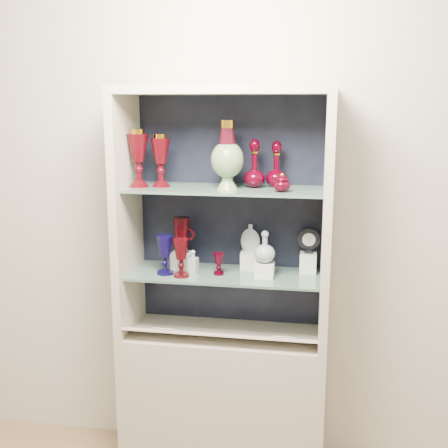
% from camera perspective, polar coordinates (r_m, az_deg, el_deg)
% --- Properties ---
extents(wall_back, '(3.50, 0.02, 2.80)m').
position_cam_1_polar(wall_back, '(2.86, 0.75, 2.88)').
color(wall_back, beige).
rests_on(wall_back, ground).
extents(cabinet_base, '(1.00, 0.40, 0.75)m').
position_cam_1_polar(cabinet_base, '(3.00, 0.00, -17.56)').
color(cabinet_base, beige).
rests_on(cabinet_base, ground).
extents(cabinet_back_panel, '(0.98, 0.02, 1.15)m').
position_cam_1_polar(cabinet_back_panel, '(2.84, 0.65, 1.29)').
color(cabinet_back_panel, black).
rests_on(cabinet_back_panel, cabinet_base).
extents(cabinet_side_left, '(0.04, 0.40, 1.15)m').
position_cam_1_polar(cabinet_side_left, '(2.78, -9.81, 0.86)').
color(cabinet_side_left, beige).
rests_on(cabinet_side_left, cabinet_base).
extents(cabinet_side_right, '(0.04, 0.40, 1.15)m').
position_cam_1_polar(cabinet_side_right, '(2.62, 10.40, 0.16)').
color(cabinet_side_right, beige).
rests_on(cabinet_side_right, cabinet_base).
extents(cabinet_top_cap, '(1.00, 0.40, 0.04)m').
position_cam_1_polar(cabinet_top_cap, '(2.60, 0.00, 13.47)').
color(cabinet_top_cap, beige).
rests_on(cabinet_top_cap, cabinet_side_left).
extents(shelf_lower, '(0.92, 0.34, 0.01)m').
position_cam_1_polar(shelf_lower, '(2.75, 0.07, -5.14)').
color(shelf_lower, slate).
rests_on(shelf_lower, cabinet_side_left).
extents(shelf_upper, '(0.92, 0.34, 0.01)m').
position_cam_1_polar(shelf_upper, '(2.65, 0.07, 3.56)').
color(shelf_upper, slate).
rests_on(shelf_upper, cabinet_side_left).
extents(label_ledge, '(0.92, 0.17, 0.09)m').
position_cam_1_polar(label_ledge, '(2.72, -0.40, -11.27)').
color(label_ledge, beige).
rests_on(label_ledge, cabinet_base).
extents(label_card_0, '(0.10, 0.06, 0.03)m').
position_cam_1_polar(label_card_0, '(2.68, 6.07, -11.35)').
color(label_card_0, white).
rests_on(label_card_0, label_ledge).
extents(label_card_1, '(0.10, 0.06, 0.03)m').
position_cam_1_polar(label_card_1, '(2.77, -6.02, -10.55)').
color(label_card_1, white).
rests_on(label_card_1, label_ledge).
extents(pedestal_lamp_left, '(0.14, 0.14, 0.27)m').
position_cam_1_polar(pedestal_lamp_left, '(2.71, -8.70, 6.63)').
color(pedestal_lamp_left, '#4B070E').
rests_on(pedestal_lamp_left, shelf_upper).
extents(pedestal_lamp_right, '(0.11, 0.11, 0.25)m').
position_cam_1_polar(pedestal_lamp_right, '(2.70, -6.46, 6.44)').
color(pedestal_lamp_right, '#4B070E').
rests_on(pedestal_lamp_right, shelf_upper).
extents(enamel_urn, '(0.18, 0.18, 0.32)m').
position_cam_1_polar(enamel_urn, '(2.61, 0.34, 7.04)').
color(enamel_urn, '#0B4924').
rests_on(enamel_urn, shelf_upper).
extents(ruby_decanter_a, '(0.13, 0.13, 0.26)m').
position_cam_1_polar(ruby_decanter_a, '(2.65, 3.12, 6.46)').
color(ruby_decanter_a, '#40000F').
rests_on(ruby_decanter_a, shelf_upper).
extents(ruby_decanter_b, '(0.13, 0.13, 0.23)m').
position_cam_1_polar(ruby_decanter_b, '(2.67, 5.35, 6.21)').
color(ruby_decanter_b, '#40000F').
rests_on(ruby_decanter_b, shelf_upper).
extents(lidded_bowl, '(0.10, 0.10, 0.09)m').
position_cam_1_polar(lidded_bowl, '(2.54, 5.90, 4.25)').
color(lidded_bowl, '#40000F').
rests_on(lidded_bowl, shelf_upper).
extents(cobalt_goblet, '(0.09, 0.09, 0.19)m').
position_cam_1_polar(cobalt_goblet, '(2.72, -6.02, -3.14)').
color(cobalt_goblet, '#0D0740').
rests_on(cobalt_goblet, shelf_lower).
extents(ruby_goblet_tall, '(0.09, 0.09, 0.18)m').
position_cam_1_polar(ruby_goblet_tall, '(2.68, -4.38, -3.44)').
color(ruby_goblet_tall, '#4B070E').
rests_on(ruby_goblet_tall, shelf_lower).
extents(ruby_goblet_small, '(0.06, 0.06, 0.11)m').
position_cam_1_polar(ruby_goblet_small, '(2.71, -0.54, -4.08)').
color(ruby_goblet_small, '#40000F').
rests_on(ruby_goblet_small, shelf_lower).
extents(riser_ruby_pitcher, '(0.10, 0.10, 0.08)m').
position_cam_1_polar(riser_ruby_pitcher, '(2.83, -4.27, -3.68)').
color(riser_ruby_pitcher, silver).
rests_on(riser_ruby_pitcher, shelf_lower).
extents(ruby_pitcher, '(0.15, 0.12, 0.18)m').
position_cam_1_polar(ruby_pitcher, '(2.80, -4.32, -1.13)').
color(ruby_pitcher, '#4B070E').
rests_on(ruby_pitcher, riser_ruby_pitcher).
extents(clear_square_bottle, '(0.05, 0.05, 0.12)m').
position_cam_1_polar(clear_square_bottle, '(2.71, -3.15, -3.90)').
color(clear_square_bottle, '#95A2AE').
rests_on(clear_square_bottle, shelf_lower).
extents(riser_flat_flask, '(0.09, 0.09, 0.09)m').
position_cam_1_polar(riser_flat_flask, '(2.81, 2.67, -3.69)').
color(riser_flat_flask, silver).
rests_on(riser_flat_flask, shelf_lower).
extents(flat_flask, '(0.11, 0.06, 0.14)m').
position_cam_1_polar(flat_flask, '(2.78, 2.69, -1.38)').
color(flat_flask, silver).
rests_on(flat_flask, riser_flat_flask).
extents(riser_clear_round_decanter, '(0.09, 0.09, 0.07)m').
position_cam_1_polar(riser_clear_round_decanter, '(2.69, 4.13, -4.65)').
color(riser_clear_round_decanter, silver).
rests_on(riser_clear_round_decanter, shelf_lower).
extents(clear_round_decanter, '(0.12, 0.12, 0.15)m').
position_cam_1_polar(clear_round_decanter, '(2.66, 4.17, -2.40)').
color(clear_round_decanter, '#95A2AE').
rests_on(clear_round_decanter, riser_clear_round_decanter).
extents(riser_cameo_medallion, '(0.08, 0.08, 0.10)m').
position_cam_1_polar(riser_cameo_medallion, '(2.77, 8.54, -3.93)').
color(riser_cameo_medallion, silver).
rests_on(riser_cameo_medallion, shelf_lower).
extents(cameo_medallion, '(0.11, 0.04, 0.12)m').
position_cam_1_polar(cameo_medallion, '(2.74, 8.61, -1.67)').
color(cameo_medallion, black).
rests_on(cameo_medallion, riser_cameo_medallion).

